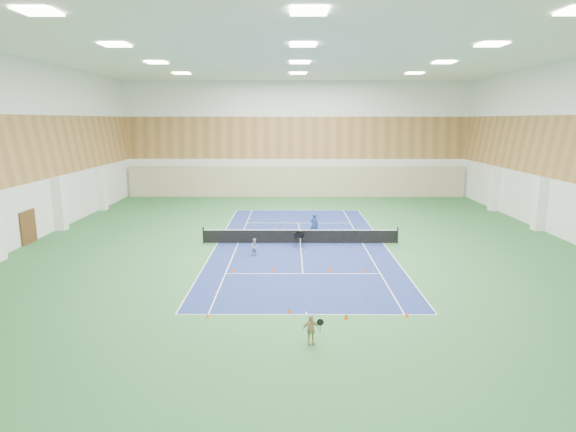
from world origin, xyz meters
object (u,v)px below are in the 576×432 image
(tennis_net, at_px, (300,235))
(child_apron, at_px, (311,330))
(coach, at_px, (314,225))
(ball_cart, at_px, (299,240))
(child_court, at_px, (255,247))

(tennis_net, bearing_deg, child_apron, -89.75)
(coach, bearing_deg, tennis_net, 62.62)
(tennis_net, distance_m, ball_cart, 0.93)
(coach, height_order, child_court, coach)
(tennis_net, height_order, ball_cart, tennis_net)
(tennis_net, distance_m, child_apron, 14.54)
(coach, xyz_separation_m, ball_cart, (-1.09, -2.84, -0.33))
(child_court, xyz_separation_m, ball_cart, (2.69, 2.04, -0.05))
(tennis_net, distance_m, coach, 2.18)
(coach, relative_size, ball_cart, 1.67)
(coach, distance_m, child_court, 6.18)
(child_apron, bearing_deg, child_court, 88.15)
(coach, xyz_separation_m, child_apron, (-0.93, -16.46, -0.26))
(coach, distance_m, ball_cart, 3.06)
(child_court, bearing_deg, coach, 24.21)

